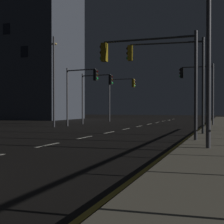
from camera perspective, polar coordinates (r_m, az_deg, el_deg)
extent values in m
plane|color=black|center=(22.51, -0.10, -3.53)|extent=(112.00, 112.00, 0.00)
cube|color=gray|center=(21.20, 18.00, -3.63)|extent=(2.44, 77.00, 0.14)
cube|color=silver|center=(14.82, -11.30, -5.72)|extent=(0.14, 2.00, 0.01)
cube|color=silver|center=(18.35, -4.85, -4.47)|extent=(0.14, 2.00, 0.01)
cube|color=silver|center=(22.04, -0.54, -3.60)|extent=(0.14, 2.00, 0.01)
cube|color=silver|center=(25.82, 2.53, -2.98)|extent=(0.14, 2.00, 0.01)
cube|color=silver|center=(29.66, 4.80, -2.50)|extent=(0.14, 2.00, 0.01)
cube|color=silver|center=(33.54, 6.54, -2.14)|extent=(0.14, 2.00, 0.01)
cube|color=silver|center=(37.44, 7.93, -1.84)|extent=(0.14, 2.00, 0.01)
cube|color=silver|center=(41.36, 9.05, -1.61)|extent=(0.14, 2.00, 0.01)
cube|color=silver|center=(45.30, 9.98, -1.41)|extent=(0.14, 2.00, 0.01)
cube|color=silver|center=(49.24, 10.75, -1.24)|extent=(0.14, 2.00, 0.01)
cube|color=gold|center=(26.26, 15.10, -2.94)|extent=(0.14, 53.00, 0.01)
cylinder|color=#38383D|center=(15.85, 14.53, 4.56)|extent=(0.16, 0.16, 5.18)
cylinder|color=#2D3033|center=(16.51, 6.35, 12.62)|extent=(4.61, 0.17, 0.11)
cube|color=olive|center=(17.05, -1.36, 10.45)|extent=(0.28, 0.34, 0.95)
sphere|color=black|center=(17.16, -1.86, 11.40)|extent=(0.20, 0.20, 0.20)
sphere|color=black|center=(17.11, -1.86, 10.42)|extent=(0.20, 0.20, 0.20)
sphere|color=#19D84C|center=(17.06, -1.86, 9.42)|extent=(0.20, 0.20, 0.20)
cylinder|color=#4C4C51|center=(33.28, -5.20, 2.30)|extent=(0.16, 0.16, 5.19)
cylinder|color=#4C4C51|center=(32.58, -2.79, 6.47)|extent=(3.24, 0.57, 0.11)
cube|color=black|center=(31.74, -0.25, 5.67)|extent=(0.33, 0.38, 0.95)
sphere|color=black|center=(31.69, 0.00, 6.22)|extent=(0.20, 0.20, 0.20)
sphere|color=black|center=(31.67, 0.00, 5.68)|extent=(0.20, 0.20, 0.20)
sphere|color=#19D84C|center=(31.64, 0.00, 5.14)|extent=(0.20, 0.20, 0.20)
cylinder|color=#4C4C51|center=(30.81, 17.34, 3.01)|extent=(0.16, 0.16, 5.56)
cylinder|color=#2D3033|center=(31.02, 14.78, 7.69)|extent=(2.78, 0.27, 0.11)
cube|color=black|center=(31.03, 12.19, 6.72)|extent=(0.30, 0.36, 0.95)
sphere|color=black|center=(31.07, 11.91, 7.27)|extent=(0.20, 0.20, 0.20)
sphere|color=black|center=(31.04, 11.91, 6.72)|extent=(0.20, 0.20, 0.20)
sphere|color=#19D84C|center=(31.01, 11.91, 6.17)|extent=(0.20, 0.20, 0.20)
cylinder|color=#4C4C51|center=(29.85, -7.86, 2.60)|extent=(0.16, 0.16, 5.31)
cylinder|color=#4C4C51|center=(29.23, -5.46, 7.38)|extent=(2.94, 0.46, 0.11)
cube|color=black|center=(28.42, -2.91, 6.51)|extent=(0.32, 0.37, 0.95)
sphere|color=black|center=(28.38, -2.64, 7.13)|extent=(0.20, 0.20, 0.20)
sphere|color=black|center=(28.35, -2.64, 6.52)|extent=(0.20, 0.20, 0.20)
sphere|color=#19D84C|center=(28.32, -2.64, 5.92)|extent=(0.20, 0.20, 0.20)
cylinder|color=#2D3033|center=(20.05, 15.73, 4.52)|extent=(0.16, 0.16, 5.73)
cylinder|color=#2D3033|center=(20.42, 9.44, 11.87)|extent=(4.39, 0.58, 0.11)
cube|color=olive|center=(20.60, 3.22, 10.30)|extent=(0.31, 0.37, 0.95)
sphere|color=black|center=(20.68, 2.79, 11.11)|extent=(0.20, 0.20, 0.20)
sphere|color=black|center=(20.63, 2.79, 10.29)|extent=(0.20, 0.20, 0.20)
sphere|color=#19D84C|center=(20.58, 2.79, 9.47)|extent=(0.20, 0.20, 0.20)
cylinder|color=#4C4C51|center=(39.84, -0.45, 2.21)|extent=(0.16, 0.16, 5.42)
cylinder|color=#4C4C51|center=(39.43, 1.63, 5.81)|extent=(3.08, 0.22, 0.11)
cube|color=olive|center=(38.88, 3.77, 5.10)|extent=(0.29, 0.35, 0.95)
sphere|color=black|center=(38.86, 3.99, 5.55)|extent=(0.20, 0.20, 0.20)
sphere|color=black|center=(38.84, 3.99, 5.11)|extent=(0.20, 0.20, 0.20)
sphere|color=#19D84C|center=(38.81, 3.99, 4.67)|extent=(0.20, 0.20, 0.20)
cylinder|color=#38383D|center=(12.90, 16.62, 8.70)|extent=(0.18, 0.18, 6.64)
cylinder|color=#38383D|center=(28.75, -10.20, 5.24)|extent=(0.18, 0.18, 7.89)
cylinder|color=#2D3033|center=(30.29, -10.16, 12.26)|extent=(1.05, 1.82, 0.10)
ellipsoid|color=#F9D172|center=(31.26, -10.12, 11.71)|extent=(0.56, 0.36, 0.24)
cube|color=#3D424C|center=(54.15, -17.07, 13.96)|extent=(19.74, 10.34, 28.22)
cube|color=black|center=(45.79, -15.20, 10.21)|extent=(1.10, 0.06, 1.50)
cube|color=black|center=(48.10, -18.09, 13.74)|extent=(1.10, 0.06, 1.50)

